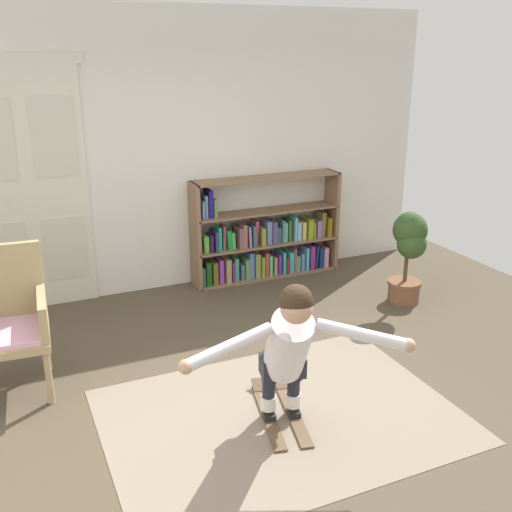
% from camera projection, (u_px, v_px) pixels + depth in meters
% --- Properties ---
extents(ground_plane, '(7.20, 7.20, 0.00)m').
position_uv_depth(ground_plane, '(277.00, 401.00, 4.45)').
color(ground_plane, '#4D4131').
extents(back_wall, '(6.00, 0.10, 2.90)m').
position_uv_depth(back_wall, '(170.00, 153.00, 6.22)').
color(back_wall, silver).
rests_on(back_wall, ground).
extents(double_door, '(1.22, 0.05, 2.45)m').
position_uv_depth(double_door, '(29.00, 187.00, 5.70)').
color(double_door, beige).
rests_on(double_door, ground).
extents(rug, '(2.46, 1.79, 0.01)m').
position_uv_depth(rug, '(281.00, 416.00, 4.27)').
color(rug, gray).
rests_on(rug, ground).
extents(bookshelf, '(1.73, 0.30, 1.16)m').
position_uv_depth(bookshelf, '(264.00, 240.00, 6.75)').
color(bookshelf, brown).
rests_on(bookshelf, ground).
extents(wicker_chair, '(0.64, 0.64, 1.10)m').
position_uv_depth(wicker_chair, '(5.00, 318.00, 4.45)').
color(wicker_chair, '#9F8B5F').
rests_on(wicker_chair, ground).
extents(potted_plant, '(0.37, 0.43, 0.98)m').
position_uv_depth(potted_plant, '(409.00, 248.00, 5.94)').
color(potted_plant, brown).
rests_on(potted_plant, ground).
extents(skis_pair, '(0.45, 0.87, 0.07)m').
position_uv_depth(skis_pair, '(280.00, 411.00, 4.29)').
color(skis_pair, brown).
rests_on(skis_pair, rug).
extents(person_skier, '(1.45, 0.80, 1.07)m').
position_uv_depth(person_skier, '(289.00, 344.00, 3.87)').
color(person_skier, white).
rests_on(person_skier, skis_pair).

